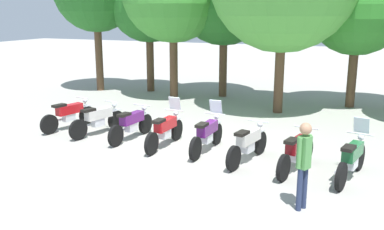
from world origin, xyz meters
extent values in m
plane|color=#9E9B93|center=(0.00, 0.00, 0.00)|extent=(80.00, 80.00, 0.00)
cylinder|color=black|center=(-4.27, 1.29, 0.32)|extent=(0.24, 0.65, 0.64)
cylinder|color=black|center=(-4.63, -0.22, 0.32)|extent=(0.24, 0.65, 0.64)
cube|color=silver|center=(-4.27, 1.29, 0.66)|extent=(0.20, 0.38, 0.04)
cube|color=red|center=(-4.44, 0.58, 0.67)|extent=(0.47, 0.98, 0.30)
cube|color=silver|center=(-4.45, 0.53, 0.40)|extent=(0.31, 0.44, 0.24)
cube|color=black|center=(-4.53, 0.19, 0.86)|extent=(0.33, 0.48, 0.08)
cylinder|color=silver|center=(-4.29, 1.20, 0.64)|extent=(0.10, 0.23, 0.64)
cylinder|color=silver|center=(-4.31, 1.11, 0.97)|extent=(0.61, 0.18, 0.04)
sphere|color=silver|center=(-4.28, 1.24, 0.85)|extent=(0.19, 0.19, 0.16)
cylinder|color=silver|center=(-4.68, 0.28, 0.34)|extent=(0.23, 0.70, 0.07)
cylinder|color=black|center=(-2.98, 1.10, 0.32)|extent=(0.26, 0.64, 0.64)
cylinder|color=black|center=(-3.37, -0.40, 0.32)|extent=(0.26, 0.64, 0.64)
cube|color=silver|center=(-2.98, 1.10, 0.66)|extent=(0.21, 0.38, 0.04)
cube|color=silver|center=(-3.17, 0.40, 0.67)|extent=(0.49, 0.98, 0.30)
cube|color=silver|center=(-3.18, 0.35, 0.40)|extent=(0.31, 0.44, 0.24)
cube|color=black|center=(-3.27, 0.01, 0.86)|extent=(0.34, 0.49, 0.08)
cylinder|color=silver|center=(-3.01, 1.01, 0.64)|extent=(0.11, 0.23, 0.64)
cylinder|color=silver|center=(-3.03, 0.93, 0.97)|extent=(0.61, 0.19, 0.04)
sphere|color=silver|center=(-3.00, 1.05, 0.85)|extent=(0.20, 0.20, 0.16)
cylinder|color=silver|center=(-3.41, 0.10, 0.34)|extent=(0.24, 0.69, 0.07)
cylinder|color=black|center=(-1.84, 1.04, 0.32)|extent=(0.15, 0.65, 0.64)
cylinder|color=black|center=(-1.97, -0.51, 0.32)|extent=(0.15, 0.65, 0.64)
cube|color=silver|center=(-1.84, 1.04, 0.66)|extent=(0.15, 0.37, 0.04)
cube|color=#59196B|center=(-1.90, 0.32, 0.67)|extent=(0.34, 0.97, 0.30)
cube|color=silver|center=(-1.91, 0.27, 0.40)|extent=(0.25, 0.42, 0.24)
cube|color=black|center=(-1.94, -0.08, 0.86)|extent=(0.28, 0.46, 0.08)
cylinder|color=silver|center=(-1.85, 0.95, 0.64)|extent=(0.07, 0.23, 0.64)
cylinder|color=silver|center=(-1.86, 0.86, 0.97)|extent=(0.62, 0.09, 0.04)
sphere|color=silver|center=(-1.85, 0.99, 0.85)|extent=(0.17, 0.17, 0.16)
cylinder|color=silver|center=(-2.09, -0.02, 0.34)|extent=(0.13, 0.70, 0.07)
cylinder|color=black|center=(-0.61, 0.76, 0.32)|extent=(0.12, 0.64, 0.64)
cylinder|color=black|center=(-0.66, -0.79, 0.32)|extent=(0.12, 0.64, 0.64)
cube|color=silver|center=(-0.61, 0.76, 0.66)|extent=(0.13, 0.36, 0.04)
cube|color=red|center=(-0.63, 0.04, 0.67)|extent=(0.29, 0.96, 0.30)
cube|color=silver|center=(-0.64, -0.01, 0.40)|extent=(0.23, 0.41, 0.24)
cube|color=black|center=(-0.65, -0.36, 0.86)|extent=(0.25, 0.45, 0.08)
cylinder|color=silver|center=(-0.62, 0.67, 0.64)|extent=(0.06, 0.23, 0.64)
cylinder|color=silver|center=(-0.62, 0.58, 0.97)|extent=(0.62, 0.05, 0.04)
sphere|color=silver|center=(-0.61, 0.71, 0.85)|extent=(0.16, 0.16, 0.16)
cylinder|color=silver|center=(-0.80, -0.31, 0.34)|extent=(0.09, 0.70, 0.07)
cube|color=silver|center=(-0.62, 0.64, 1.17)|extent=(0.36, 0.14, 0.39)
cylinder|color=black|center=(0.66, 0.81, 0.32)|extent=(0.12, 0.64, 0.64)
cylinder|color=black|center=(0.61, -0.73, 0.32)|extent=(0.12, 0.64, 0.64)
cube|color=silver|center=(0.66, 0.81, 0.66)|extent=(0.13, 0.36, 0.04)
cube|color=#59196B|center=(0.64, 0.09, 0.67)|extent=(0.29, 0.96, 0.30)
cube|color=silver|center=(0.64, 0.04, 0.40)|extent=(0.23, 0.41, 0.24)
cube|color=black|center=(0.62, -0.31, 0.86)|extent=(0.25, 0.45, 0.08)
cylinder|color=silver|center=(0.66, 0.72, 0.64)|extent=(0.06, 0.23, 0.64)
cylinder|color=silver|center=(0.66, 0.63, 0.97)|extent=(0.62, 0.06, 0.04)
sphere|color=silver|center=(0.66, 0.76, 0.85)|extent=(0.17, 0.17, 0.16)
cylinder|color=silver|center=(0.47, -0.25, 0.34)|extent=(0.09, 0.70, 0.07)
cube|color=silver|center=(0.66, 0.69, 1.17)|extent=(0.36, 0.14, 0.39)
cylinder|color=black|center=(2.05, 0.44, 0.32)|extent=(0.22, 0.65, 0.64)
cylinder|color=black|center=(1.76, -1.08, 0.32)|extent=(0.22, 0.65, 0.64)
cube|color=silver|center=(2.05, 0.44, 0.66)|extent=(0.18, 0.38, 0.04)
cube|color=silver|center=(1.92, -0.27, 0.67)|extent=(0.43, 0.98, 0.30)
cube|color=silver|center=(1.91, -0.32, 0.40)|extent=(0.29, 0.43, 0.24)
cube|color=black|center=(1.84, -0.66, 0.86)|extent=(0.32, 0.48, 0.08)
cylinder|color=silver|center=(2.03, 0.35, 0.64)|extent=(0.09, 0.23, 0.64)
cylinder|color=silver|center=(2.02, 0.26, 0.97)|extent=(0.62, 0.15, 0.04)
sphere|color=silver|center=(2.04, 0.39, 0.85)|extent=(0.19, 0.19, 0.16)
cylinder|color=silver|center=(1.69, -0.59, 0.34)|extent=(0.20, 0.70, 0.07)
cylinder|color=black|center=(3.34, 0.25, 0.32)|extent=(0.23, 0.65, 0.64)
cylinder|color=black|center=(3.02, -1.26, 0.32)|extent=(0.23, 0.65, 0.64)
cube|color=silver|center=(3.34, 0.25, 0.66)|extent=(0.19, 0.38, 0.04)
cube|color=maroon|center=(3.19, -0.46, 0.67)|extent=(0.45, 0.98, 0.30)
cube|color=silver|center=(3.18, -0.51, 0.40)|extent=(0.30, 0.44, 0.24)
cube|color=black|center=(3.11, -0.85, 0.86)|extent=(0.32, 0.48, 0.08)
cylinder|color=silver|center=(3.32, 0.17, 0.64)|extent=(0.10, 0.23, 0.64)
cylinder|color=silver|center=(3.30, 0.08, 0.97)|extent=(0.61, 0.16, 0.04)
sphere|color=silver|center=(3.33, 0.20, 0.85)|extent=(0.19, 0.19, 0.16)
cylinder|color=silver|center=(2.96, -0.77, 0.34)|extent=(0.21, 0.70, 0.07)
cylinder|color=black|center=(4.61, 0.19, 0.32)|extent=(0.23, 0.65, 0.64)
cylinder|color=black|center=(4.29, -1.33, 0.32)|extent=(0.23, 0.65, 0.64)
cube|color=silver|center=(4.61, 0.19, 0.66)|extent=(0.19, 0.38, 0.04)
cube|color=#1E6033|center=(4.46, -0.52, 0.67)|extent=(0.45, 0.98, 0.30)
cube|color=silver|center=(4.45, -0.57, 0.40)|extent=(0.30, 0.44, 0.24)
cube|color=black|center=(4.38, -0.91, 0.86)|extent=(0.33, 0.48, 0.08)
cylinder|color=silver|center=(4.59, 0.10, 0.64)|extent=(0.10, 0.23, 0.64)
cylinder|color=silver|center=(4.58, 0.01, 0.97)|extent=(0.61, 0.17, 0.04)
sphere|color=silver|center=(4.60, 0.14, 0.85)|extent=(0.19, 0.19, 0.16)
cylinder|color=silver|center=(4.23, -0.83, 0.34)|extent=(0.22, 0.70, 0.07)
cube|color=silver|center=(4.59, 0.07, 1.17)|extent=(0.38, 0.21, 0.39)
cylinder|color=#232D4C|center=(3.60, -2.67, 0.43)|extent=(0.15, 0.15, 0.86)
cylinder|color=#232D4C|center=(3.67, -2.52, 0.43)|extent=(0.15, 0.15, 0.86)
cube|color=#4C8C47|center=(3.64, -2.60, 1.19)|extent=(0.27, 0.28, 0.65)
cylinder|color=#4C8C47|center=(3.57, -2.74, 1.20)|extent=(0.11, 0.11, 0.61)
cylinder|color=#4C8C47|center=(3.70, -2.45, 1.20)|extent=(0.11, 0.11, 0.61)
sphere|color=#A87A5B|center=(3.64, -2.60, 1.66)|extent=(0.31, 0.31, 0.23)
cylinder|color=brown|center=(-7.72, 7.12, 1.72)|extent=(0.36, 0.36, 3.44)
cylinder|color=brown|center=(-5.29, 7.89, 1.47)|extent=(0.36, 0.36, 2.94)
sphere|color=#236623|center=(-5.29, 7.89, 4.29)|extent=(3.85, 3.85, 3.85)
cylinder|color=brown|center=(-3.44, 6.62, 1.57)|extent=(0.36, 0.36, 3.15)
cylinder|color=brown|center=(-1.58, 7.96, 1.49)|extent=(0.36, 0.36, 2.97)
cylinder|color=brown|center=(1.46, 5.64, 1.56)|extent=(0.36, 0.36, 3.13)
cylinder|color=brown|center=(3.99, 7.78, 1.35)|extent=(0.36, 0.36, 2.70)
sphere|color=#2D7A28|center=(3.99, 7.78, 4.07)|extent=(3.94, 3.94, 3.94)
camera|label=1|loc=(4.69, -10.72, 3.82)|focal=40.38mm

